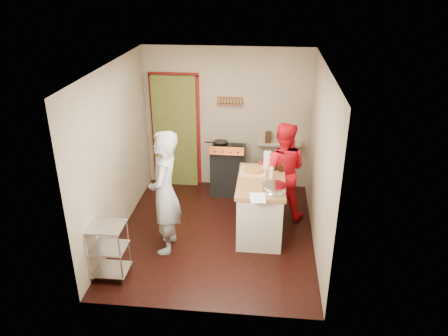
{
  "coord_description": "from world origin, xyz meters",
  "views": [
    {
      "loc": [
        0.73,
        -5.79,
        3.78
      ],
      "look_at": [
        0.12,
        0.0,
        1.12
      ],
      "focal_mm": 35.0,
      "sensor_mm": 36.0,
      "label": 1
    }
  ],
  "objects_px": {
    "wire_shelving": "(108,248)",
    "person_stripe": "(165,193)",
    "island": "(261,205)",
    "person_red": "(282,171)",
    "stove": "(228,169)"
  },
  "relations": [
    {
      "from": "stove",
      "to": "island",
      "type": "relative_size",
      "value": 0.75
    },
    {
      "from": "island",
      "to": "person_stripe",
      "type": "relative_size",
      "value": 0.73
    },
    {
      "from": "person_stripe",
      "to": "wire_shelving",
      "type": "bearing_deg",
      "value": -43.22
    },
    {
      "from": "wire_shelving",
      "to": "person_stripe",
      "type": "xyz_separation_m",
      "value": [
        0.62,
        0.72,
        0.48
      ]
    },
    {
      "from": "wire_shelving",
      "to": "person_stripe",
      "type": "height_order",
      "value": "person_stripe"
    },
    {
      "from": "wire_shelving",
      "to": "person_red",
      "type": "bearing_deg",
      "value": 39.16
    },
    {
      "from": "person_stripe",
      "to": "person_red",
      "type": "xyz_separation_m",
      "value": [
        1.66,
        1.14,
        -0.1
      ]
    },
    {
      "from": "person_red",
      "to": "island",
      "type": "bearing_deg",
      "value": 67.36
    },
    {
      "from": "stove",
      "to": "person_stripe",
      "type": "distance_m",
      "value": 2.09
    },
    {
      "from": "island",
      "to": "person_red",
      "type": "height_order",
      "value": "person_red"
    },
    {
      "from": "island",
      "to": "wire_shelving",
      "type": "bearing_deg",
      "value": -146.62
    },
    {
      "from": "stove",
      "to": "wire_shelving",
      "type": "bearing_deg",
      "value": -116.85
    },
    {
      "from": "stove",
      "to": "person_red",
      "type": "distance_m",
      "value": 1.28
    },
    {
      "from": "island",
      "to": "person_red",
      "type": "relative_size",
      "value": 0.82
    },
    {
      "from": "island",
      "to": "person_stripe",
      "type": "height_order",
      "value": "person_stripe"
    }
  ]
}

